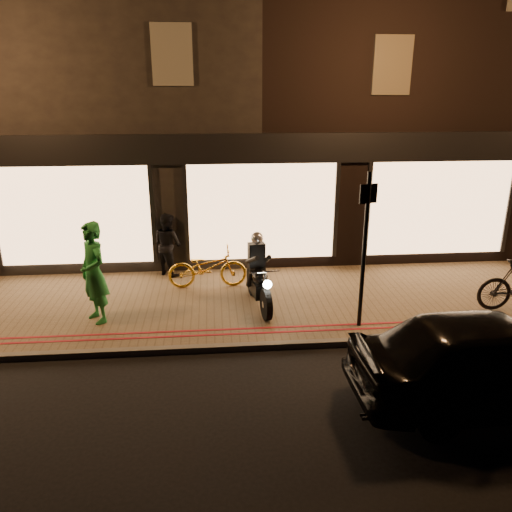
{
  "coord_description": "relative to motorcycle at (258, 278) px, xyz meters",
  "views": [
    {
      "loc": [
        -1.2,
        -7.96,
        4.52
      ],
      "look_at": [
        -0.31,
        2.1,
        1.1
      ],
      "focal_mm": 35.0,
      "sensor_mm": 36.0,
      "label": 1
    }
  ],
  "objects": [
    {
      "name": "building_row",
      "position": [
        0.29,
        7.27,
        3.51
      ],
      "size": [
        48.0,
        10.11,
        8.5
      ],
      "color": "black",
      "rests_on": "ground"
    },
    {
      "name": "red_kerb_lines",
      "position": [
        0.29,
        -1.17,
        -0.61
      ],
      "size": [
        50.0,
        0.26,
        0.01
      ],
      "color": "maroon",
      "rests_on": "sidewalk"
    },
    {
      "name": "person_green",
      "position": [
        -3.24,
        -0.44,
        0.39
      ],
      "size": [
        0.83,
        0.88,
        2.01
      ],
      "primitive_type": "imported",
      "rotation": [
        0.0,
        0.0,
        -0.91
      ],
      "color": "#207932",
      "rests_on": "sidewalk"
    },
    {
      "name": "ground",
      "position": [
        0.29,
        -1.72,
        -0.73
      ],
      "size": [
        90.0,
        90.0,
        0.0
      ],
      "primitive_type": "plane",
      "color": "black",
      "rests_on": "ground"
    },
    {
      "name": "sign_post",
      "position": [
        1.87,
        -1.11,
        1.06
      ],
      "size": [
        0.35,
        0.11,
        3.0
      ],
      "rotation": [
        0.0,
        0.0,
        0.25
      ],
      "color": "black",
      "rests_on": "sidewalk"
    },
    {
      "name": "person_dark",
      "position": [
        -2.03,
        2.08,
        0.16
      ],
      "size": [
        0.95,
        0.94,
        1.54
      ],
      "primitive_type": "imported",
      "rotation": [
        0.0,
        0.0,
        2.39
      ],
      "color": "black",
      "rests_on": "sidewalk"
    },
    {
      "name": "bicycle_gold",
      "position": [
        -1.07,
        1.14,
        -0.14
      ],
      "size": [
        1.81,
        0.67,
        0.95
      ],
      "primitive_type": "imported",
      "rotation": [
        0.0,
        0.0,
        1.59
      ],
      "color": "gold",
      "rests_on": "sidewalk"
    },
    {
      "name": "sidewalk",
      "position": [
        0.29,
        0.28,
        -0.67
      ],
      "size": [
        50.0,
        4.0,
        0.12
      ],
      "primitive_type": "cube",
      "color": "brown",
      "rests_on": "ground"
    },
    {
      "name": "motorcycle",
      "position": [
        0.0,
        0.0,
        0.0
      ],
      "size": [
        0.64,
        1.94,
        1.59
      ],
      "rotation": [
        0.0,
        0.0,
        0.14
      ],
      "color": "black",
      "rests_on": "sidewalk"
    },
    {
      "name": "kerb_stone",
      "position": [
        0.29,
        -1.67,
        -0.67
      ],
      "size": [
        50.0,
        0.14,
        0.12
      ],
      "primitive_type": "cube",
      "color": "#59544C",
      "rests_on": "ground"
    },
    {
      "name": "parked_car",
      "position": [
        3.15,
        -3.56,
        -0.01
      ],
      "size": [
        4.29,
        1.84,
        1.45
      ],
      "primitive_type": "imported",
      "rotation": [
        0.0,
        0.0,
        1.6
      ],
      "color": "black",
      "rests_on": "ground"
    }
  ]
}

